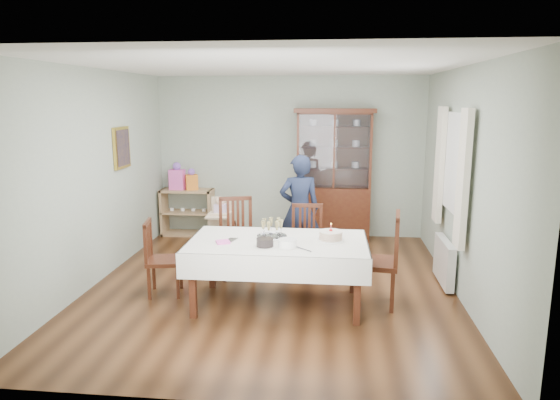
# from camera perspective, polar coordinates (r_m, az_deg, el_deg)

# --- Properties ---
(floor) EXTENTS (5.00, 5.00, 0.00)m
(floor) POSITION_cam_1_polar(r_m,az_deg,el_deg) (6.40, -0.89, -9.78)
(floor) COLOR #593319
(floor) RESTS_ON ground
(room_shell) EXTENTS (5.00, 5.00, 5.00)m
(room_shell) POSITION_cam_1_polar(r_m,az_deg,el_deg) (6.52, -0.37, 6.06)
(room_shell) COLOR #9EAA99
(room_shell) RESTS_ON floor
(dining_table) EXTENTS (2.01, 1.16, 0.76)m
(dining_table) POSITION_cam_1_polar(r_m,az_deg,el_deg) (5.73, -0.23, -8.26)
(dining_table) COLOR #462311
(dining_table) RESTS_ON floor
(china_cabinet) EXTENTS (1.30, 0.48, 2.18)m
(china_cabinet) POSITION_cam_1_polar(r_m,az_deg,el_deg) (8.27, 6.15, 3.07)
(china_cabinet) COLOR #462311
(china_cabinet) RESTS_ON floor
(sideboard) EXTENTS (0.90, 0.38, 0.80)m
(sideboard) POSITION_cam_1_polar(r_m,az_deg,el_deg) (8.78, -10.50, -1.37)
(sideboard) COLOR tan
(sideboard) RESTS_ON floor
(picture_frame) EXTENTS (0.04, 0.48, 0.58)m
(picture_frame) POSITION_cam_1_polar(r_m,az_deg,el_deg) (7.37, -17.64, 5.72)
(picture_frame) COLOR gold
(picture_frame) RESTS_ON room_shell
(window) EXTENTS (0.04, 1.02, 1.22)m
(window) POSITION_cam_1_polar(r_m,az_deg,el_deg) (6.44, 19.45, 3.96)
(window) COLOR white
(window) RESTS_ON room_shell
(curtain_left) EXTENTS (0.07, 0.30, 1.55)m
(curtain_left) POSITION_cam_1_polar(r_m,az_deg,el_deg) (5.85, 20.19, 2.22)
(curtain_left) COLOR silver
(curtain_left) RESTS_ON room_shell
(curtain_right) EXTENTS (0.07, 0.30, 1.55)m
(curtain_right) POSITION_cam_1_polar(r_m,az_deg,el_deg) (7.04, 17.78, 3.83)
(curtain_right) COLOR silver
(curtain_right) RESTS_ON room_shell
(radiator) EXTENTS (0.10, 0.80, 0.55)m
(radiator) POSITION_cam_1_polar(r_m,az_deg,el_deg) (6.70, 18.24, -6.68)
(radiator) COLOR white
(radiator) RESTS_ON floor
(chair_far_left) EXTENTS (0.58, 0.58, 1.03)m
(chair_far_left) POSITION_cam_1_polar(r_m,az_deg,el_deg) (6.69, -4.88, -6.08)
(chair_far_left) COLOR #462311
(chair_far_left) RESTS_ON floor
(chair_far_right) EXTENTS (0.45, 0.45, 0.95)m
(chair_far_right) POSITION_cam_1_polar(r_m,az_deg,el_deg) (6.63, 3.09, -6.43)
(chair_far_right) COLOR #462311
(chair_far_right) RESTS_ON floor
(chair_end_left) EXTENTS (0.48, 0.48, 0.91)m
(chair_end_left) POSITION_cam_1_polar(r_m,az_deg,el_deg) (6.22, -13.14, -8.06)
(chair_end_left) COLOR #462311
(chair_end_left) RESTS_ON floor
(chair_end_right) EXTENTS (0.54, 0.54, 1.08)m
(chair_end_right) POSITION_cam_1_polar(r_m,az_deg,el_deg) (5.86, 11.04, -8.70)
(chair_end_right) COLOR #462311
(chair_end_right) RESTS_ON floor
(woman) EXTENTS (0.63, 0.48, 1.56)m
(woman) POSITION_cam_1_polar(r_m,az_deg,el_deg) (7.08, 2.24, -1.09)
(woman) COLOR #161C31
(woman) RESTS_ON floor
(high_chair) EXTENTS (0.43, 0.43, 0.95)m
(high_chair) POSITION_cam_1_polar(r_m,az_deg,el_deg) (7.34, -6.76, -4.01)
(high_chair) COLOR black
(high_chair) RESTS_ON floor
(champagne_tray) EXTENTS (0.35, 0.35, 0.21)m
(champagne_tray) POSITION_cam_1_polar(r_m,az_deg,el_deg) (5.73, -0.93, -3.67)
(champagne_tray) COLOR silver
(champagne_tray) RESTS_ON dining_table
(birthday_cake) EXTENTS (0.30, 0.30, 0.20)m
(birthday_cake) POSITION_cam_1_polar(r_m,az_deg,el_deg) (5.62, 5.82, -4.12)
(birthday_cake) COLOR white
(birthday_cake) RESTS_ON dining_table
(plate_stack_dark) EXTENTS (0.24, 0.24, 0.09)m
(plate_stack_dark) POSITION_cam_1_polar(r_m,az_deg,el_deg) (5.39, -1.73, -4.85)
(plate_stack_dark) COLOR black
(plate_stack_dark) RESTS_ON dining_table
(plate_stack_white) EXTENTS (0.20, 0.20, 0.09)m
(plate_stack_white) POSITION_cam_1_polar(r_m,az_deg,el_deg) (5.36, 0.86, -4.96)
(plate_stack_white) COLOR white
(plate_stack_white) RESTS_ON dining_table
(napkin_stack) EXTENTS (0.19, 0.19, 0.02)m
(napkin_stack) POSITION_cam_1_polar(r_m,az_deg,el_deg) (5.56, -6.54, -4.79)
(napkin_stack) COLOR #F158BD
(napkin_stack) RESTS_ON dining_table
(cutlery) EXTENTS (0.17, 0.20, 0.01)m
(cutlery) POSITION_cam_1_polar(r_m,az_deg,el_deg) (5.65, -6.03, -4.55)
(cutlery) COLOR silver
(cutlery) RESTS_ON dining_table
(cake_knife) EXTENTS (0.20, 0.19, 0.01)m
(cake_knife) POSITION_cam_1_polar(r_m,az_deg,el_deg) (5.29, 2.63, -5.62)
(cake_knife) COLOR silver
(cake_knife) RESTS_ON dining_table
(gift_bag_pink) EXTENTS (0.26, 0.17, 0.47)m
(gift_bag_pink) POSITION_cam_1_polar(r_m,az_deg,el_deg) (8.69, -11.67, 2.54)
(gift_bag_pink) COLOR #F158BD
(gift_bag_pink) RESTS_ON sideboard
(gift_bag_orange) EXTENTS (0.24, 0.21, 0.37)m
(gift_bag_orange) POSITION_cam_1_polar(r_m,az_deg,el_deg) (8.63, -10.06, 2.24)
(gift_bag_orange) COLOR orange
(gift_bag_orange) RESTS_ON sideboard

